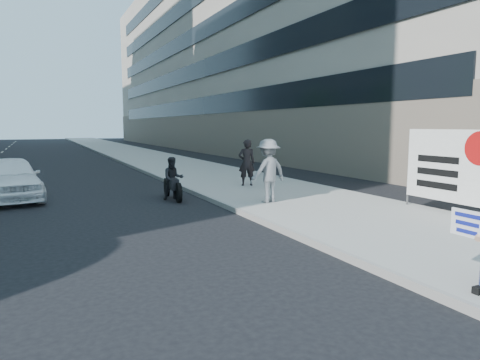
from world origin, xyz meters
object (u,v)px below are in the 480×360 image
pedestrian_woman (247,163)px  white_sedan_near (10,178)px  motorcycle (173,181)px  protest_banner (455,166)px  jogger (268,171)px

pedestrian_woman → white_sedan_near: pedestrian_woman is taller
pedestrian_woman → motorcycle: pedestrian_woman is taller
white_sedan_near → protest_banner: bearing=-45.9°
white_sedan_near → motorcycle: white_sedan_near is taller
pedestrian_woman → white_sedan_near: bearing=6.2°
motorcycle → pedestrian_woman: bearing=25.0°
motorcycle → white_sedan_near: bearing=162.1°
white_sedan_near → motorcycle: size_ratio=2.07×
pedestrian_woman → motorcycle: size_ratio=0.87×
jogger → pedestrian_woman: jogger is taller
pedestrian_woman → protest_banner: bearing=123.8°
pedestrian_woman → jogger: bearing=88.7°
pedestrian_woman → motorcycle: 3.43m
jogger → pedestrian_woman: bearing=-117.2°
protest_banner → pedestrian_woman: bearing=108.9°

